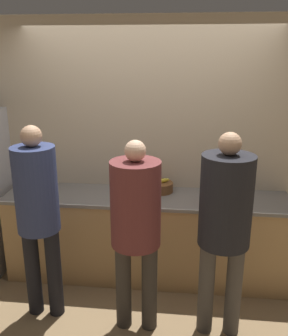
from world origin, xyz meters
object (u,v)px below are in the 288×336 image
at_px(fruit_bowl, 160,187).
at_px(cup_blue, 118,194).
at_px(bottle_dark, 148,189).
at_px(bottle_red, 204,195).
at_px(person_left, 38,207).
at_px(person_right, 225,217).
at_px(bottle_clear, 36,185).
at_px(person_center, 136,219).
at_px(utensil_crock, 234,186).

height_order(fruit_bowl, cup_blue, fruit_bowl).
xyz_separation_m(fruit_bowl, bottle_dark, (-0.11, -0.16, 0.03)).
bearing_deg(bottle_red, fruit_bowl, 146.74).
distance_m(person_left, cup_blue, 0.83).
relative_size(person_right, bottle_red, 7.74).
xyz_separation_m(person_right, bottle_red, (-0.13, 0.62, -0.07)).
bearing_deg(bottle_red, bottle_clear, 176.05).
distance_m(person_right, cup_blue, 1.17).
bearing_deg(bottle_clear, person_center, -33.89).
relative_size(person_left, bottle_dark, 7.94).
height_order(utensil_crock, bottle_clear, utensil_crock).
relative_size(utensil_crock, bottle_clear, 1.37).
height_order(person_center, cup_blue, person_center).
distance_m(person_center, cup_blue, 0.73).
bearing_deg(person_right, person_left, 177.45).
xyz_separation_m(person_center, cup_blue, (-0.27, 0.68, -0.06)).
relative_size(person_center, bottle_dark, 7.58).
xyz_separation_m(person_left, fruit_bowl, (0.95, 0.84, -0.08)).
xyz_separation_m(person_left, cup_blue, (0.57, 0.60, -0.09)).
bearing_deg(cup_blue, bottle_dark, 15.28).
bearing_deg(bottle_red, bottle_dark, 167.37).
height_order(bottle_dark, bottle_red, bottle_red).
bearing_deg(bottle_clear, bottle_dark, 0.25).
height_order(bottle_red, bottle_clear, bottle_red).
height_order(person_right, utensil_crock, person_right).
distance_m(bottle_dark, cup_blue, 0.29).
bearing_deg(utensil_crock, person_center, -132.41).
height_order(bottle_red, cup_blue, bottle_red).
distance_m(bottle_dark, bottle_clear, 1.13).
xyz_separation_m(person_left, bottle_clear, (-0.29, 0.67, -0.06)).
bearing_deg(person_center, cup_blue, 111.42).
height_order(person_right, bottle_red, person_right).
height_order(utensil_crock, cup_blue, utensil_crock).
distance_m(person_left, person_right, 1.52).
bearing_deg(person_center, bottle_clear, 146.11).
xyz_separation_m(utensil_crock, bottle_clear, (-1.98, -0.19, 0.00)).
xyz_separation_m(person_right, bottle_clear, (-1.81, 0.74, -0.08)).
bearing_deg(person_right, person_center, -178.72).
bearing_deg(bottle_red, person_right, -77.79).
relative_size(person_center, utensil_crock, 6.05).
distance_m(utensil_crock, bottle_dark, 0.87).
bearing_deg(bottle_clear, bottle_red, -3.95).
bearing_deg(bottle_red, cup_blue, 176.94).
bearing_deg(person_center, bottle_red, 49.17).
relative_size(bottle_dark, bottle_clear, 1.09).
bearing_deg(person_center, fruit_bowl, 82.51).
xyz_separation_m(fruit_bowl, cup_blue, (-0.39, -0.24, -0.00)).
distance_m(bottle_red, bottle_clear, 1.68).
xyz_separation_m(person_center, fruit_bowl, (0.12, 0.92, -0.06)).
relative_size(utensil_crock, bottle_red, 1.22).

